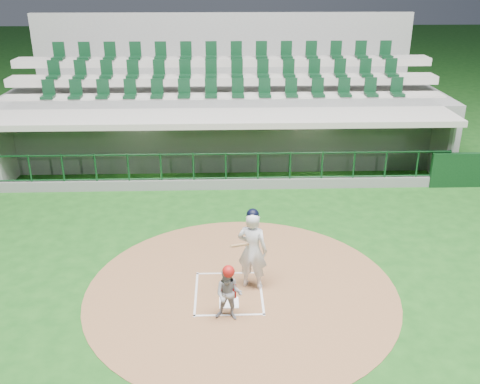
% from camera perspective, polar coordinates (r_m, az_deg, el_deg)
% --- Properties ---
extents(ground, '(120.00, 120.00, 0.00)m').
position_cam_1_polar(ground, '(12.74, -1.23, -10.01)').
color(ground, '#154614').
rests_on(ground, ground).
extents(dirt_circle, '(7.20, 7.20, 0.01)m').
position_cam_1_polar(dirt_circle, '(12.58, 0.17, -10.46)').
color(dirt_circle, brown).
rests_on(dirt_circle, ground).
extents(home_plate, '(0.43, 0.43, 0.02)m').
position_cam_1_polar(home_plate, '(12.15, -1.19, -11.72)').
color(home_plate, white).
rests_on(home_plate, dirt_circle).
extents(batter_box_chalk, '(1.55, 1.80, 0.01)m').
position_cam_1_polar(batter_box_chalk, '(12.48, -1.21, -10.70)').
color(batter_box_chalk, silver).
rests_on(batter_box_chalk, ground).
extents(dugout_structure, '(16.40, 3.70, 3.00)m').
position_cam_1_polar(dugout_structure, '(19.45, -1.60, 5.05)').
color(dugout_structure, slate).
rests_on(dugout_structure, ground).
extents(seating_deck, '(17.00, 6.72, 5.15)m').
position_cam_1_polar(seating_deck, '(22.29, -1.67, 8.63)').
color(seating_deck, gray).
rests_on(seating_deck, ground).
extents(batter, '(0.95, 0.98, 1.99)m').
position_cam_1_polar(batter, '(12.22, 1.33, -6.10)').
color(batter, silver).
rests_on(batter, dirt_circle).
extents(catcher, '(0.66, 0.56, 1.29)m').
position_cam_1_polar(catcher, '(11.34, -1.22, -10.72)').
color(catcher, gray).
rests_on(catcher, dirt_circle).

